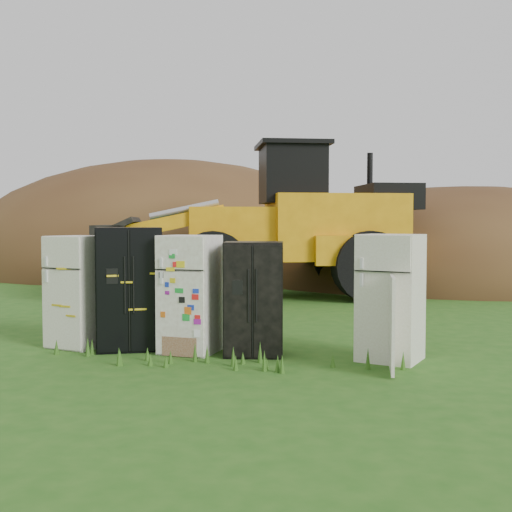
{
  "coord_description": "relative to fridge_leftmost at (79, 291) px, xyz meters",
  "views": [
    {
      "loc": [
        2.37,
        -9.12,
        1.94
      ],
      "look_at": [
        0.01,
        2.0,
        1.34
      ],
      "focal_mm": 45.0,
      "sensor_mm": 36.0,
      "label": 1
    }
  ],
  "objects": [
    {
      "name": "fridge_dark_mid",
      "position": [
        2.81,
        -0.05,
        -0.04
      ],
      "size": [
        0.95,
        0.82,
        1.66
      ],
      "primitive_type": null,
      "rotation": [
        0.0,
        0.0,
        0.16
      ],
      "color": "black",
      "rests_on": "ground"
    },
    {
      "name": "dirt_mound_left",
      "position": [
        -4.04,
        15.06,
        -0.86
      ],
      "size": [
        17.34,
        13.01,
        8.81
      ],
      "primitive_type": "ellipsoid",
      "color": "#3F2514",
      "rests_on": "ground"
    },
    {
      "name": "fridge_leftmost",
      "position": [
        0.0,
        0.0,
        0.0
      ],
      "size": [
        0.92,
        0.9,
        1.73
      ],
      "primitive_type": null,
      "rotation": [
        0.0,
        0.0,
        -0.24
      ],
      "color": "white",
      "rests_on": "ground"
    },
    {
      "name": "ground",
      "position": [
        2.4,
        -0.03,
        -0.86
      ],
      "size": [
        120.0,
        120.0,
        0.0
      ],
      "primitive_type": "plane",
      "color": "#235416",
      "rests_on": "ground"
    },
    {
      "name": "wheel_loader",
      "position": [
        1.28,
        7.03,
        1.13
      ],
      "size": [
        8.87,
        5.76,
        3.99
      ],
      "primitive_type": null,
      "rotation": [
        0.0,
        0.0,
        0.32
      ],
      "color": "orange",
      "rests_on": "ground"
    },
    {
      "name": "fridge_open_door",
      "position": [
        4.76,
        -0.02,
        0.02
      ],
      "size": [
        0.99,
        0.95,
        1.77
      ],
      "primitive_type": null,
      "rotation": [
        0.0,
        0.0,
        -0.3
      ],
      "color": "white",
      "rests_on": "ground"
    },
    {
      "name": "fridge_black_side",
      "position": [
        0.85,
        -0.01,
        0.07
      ],
      "size": [
        1.2,
        1.09,
        1.86
      ],
      "primitive_type": null,
      "rotation": [
        0.0,
        0.0,
        0.41
      ],
      "color": "black",
      "rests_on": "ground"
    },
    {
      "name": "fridge_sticker",
      "position": [
        1.84,
        -0.07,
        0.01
      ],
      "size": [
        0.85,
        0.8,
        1.75
      ],
      "primitive_type": null,
      "rotation": [
        0.0,
        0.0,
        -0.11
      ],
      "color": "white",
      "rests_on": "ground"
    },
    {
      "name": "dirt_mound_right",
      "position": [
        6.99,
        12.51,
        -0.86
      ],
      "size": [
        14.07,
        10.32,
        6.21
      ],
      "primitive_type": "ellipsoid",
      "color": "#3F2514",
      "rests_on": "ground"
    }
  ]
}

